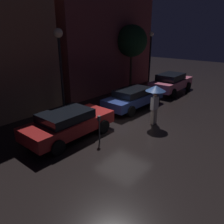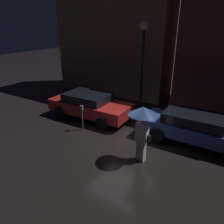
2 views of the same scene
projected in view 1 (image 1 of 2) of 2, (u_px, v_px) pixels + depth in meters
name	position (u px, v px, depth m)	size (l,w,h in m)	color
ground_plane	(124.00, 127.00, 11.53)	(60.00, 60.00, 0.00)	black
building_facade_right	(103.00, 35.00, 17.84)	(9.82, 3.00, 8.86)	brown
parked_car_red	(69.00, 123.00, 10.17)	(4.43, 2.04, 1.33)	maroon
parked_car_blue	(134.00, 97.00, 14.12)	(4.67, 1.87, 1.31)	navy
parked_car_pink	(171.00, 82.00, 17.87)	(4.58, 2.03, 1.51)	#DB6684
pedestrian_with_umbrella	(155.00, 94.00, 11.34)	(1.04, 1.04, 2.12)	beige
parking_meter	(99.00, 126.00, 9.74)	(0.12, 0.10, 1.24)	#4C5154
street_lamp_near	(60.00, 52.00, 11.98)	(0.50, 0.50, 4.90)	black
street_lamp_far	(150.00, 50.00, 18.66)	(0.40, 0.40, 4.72)	black
street_tree	(132.00, 41.00, 17.58)	(2.51, 2.51, 5.25)	#473323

